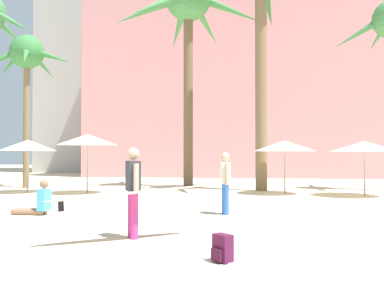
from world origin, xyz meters
TOP-DOWN VIEW (x-y plane):
  - hotel_pink at (2.04, 30.62)m, footprint 23.38×10.10m
  - hotel_tower_gray at (-9.13, 36.48)m, footprint 15.29×8.44m
  - palm_tree_left at (-0.84, 17.21)m, footprint 7.48×6.76m
  - palm_tree_center at (-8.68, 15.92)m, footprint 4.58×4.51m
  - cafe_umbrella_2 at (6.59, 13.43)m, footprint 2.61×2.61m
  - cafe_umbrella_3 at (-4.54, 13.23)m, footprint 2.51×2.51m
  - cafe_umbrella_4 at (-7.23, 13.35)m, footprint 2.37×2.37m
  - cafe_umbrella_5 at (3.60, 14.07)m, footprint 2.55×2.55m
  - beach_towel at (2.64, 2.43)m, footprint 2.01×1.52m
  - backpack at (1.67, 2.37)m, footprint 0.35×0.35m
  - person_mid_left at (-0.16, 3.94)m, footprint 2.80×1.96m
  - person_mid_center at (-3.56, 6.95)m, footprint 1.03×0.45m
  - person_far_right at (1.46, 7.67)m, footprint 0.30×0.61m

SIDE VIEW (x-z plane):
  - beach_towel at x=2.64m, z-range 0.00..0.01m
  - backpack at x=1.67m, z-range -0.01..0.41m
  - person_mid_center at x=-3.56m, z-range -0.15..0.80m
  - person_far_right at x=1.46m, z-range 0.08..1.76m
  - person_mid_left at x=-0.16m, z-range 0.06..1.83m
  - cafe_umbrella_2 at x=6.59m, z-range 0.86..3.01m
  - cafe_umbrella_5 at x=3.60m, z-range 0.88..3.08m
  - cafe_umbrella_4 at x=-7.23m, z-range 0.89..3.13m
  - cafe_umbrella_3 at x=-4.54m, z-range 1.01..3.48m
  - palm_tree_center at x=-8.68m, z-range 2.51..10.01m
  - hotel_pink at x=2.04m, z-range 0.00..13.98m
  - palm_tree_left at x=-0.84m, z-range 3.42..13.96m
  - hotel_tower_gray at x=-9.13m, z-range 0.00..28.79m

